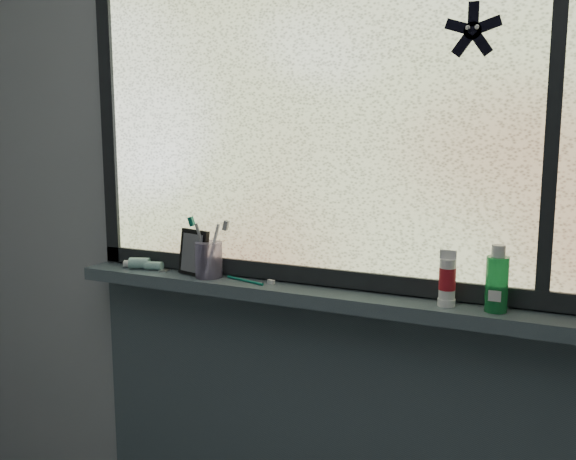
% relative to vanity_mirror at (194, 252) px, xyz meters
% --- Properties ---
extents(wall_back, '(3.00, 0.01, 2.50)m').
position_rel_vanity_mirror_xyz_m(wall_back, '(0.42, 0.07, 0.16)').
color(wall_back, '#9EA3A8').
rests_on(wall_back, ground).
extents(windowsill, '(1.62, 0.14, 0.04)m').
position_rel_vanity_mirror_xyz_m(windowsill, '(0.42, -0.00, -0.09)').
color(windowsill, '#44535B').
rests_on(windowsill, wall_back).
extents(sill_apron, '(1.62, 0.02, 0.98)m').
position_rel_vanity_mirror_xyz_m(sill_apron, '(0.42, 0.05, -0.60)').
color(sill_apron, '#44535B').
rests_on(sill_apron, floor).
extents(window_pane, '(1.50, 0.01, 1.00)m').
position_rel_vanity_mirror_xyz_m(window_pane, '(0.42, 0.05, 0.44)').
color(window_pane, silver).
rests_on(window_pane, wall_back).
extents(frame_bottom, '(1.60, 0.03, 0.05)m').
position_rel_vanity_mirror_xyz_m(frame_bottom, '(0.42, 0.04, -0.04)').
color(frame_bottom, black).
rests_on(frame_bottom, windowsill).
extents(frame_left, '(0.05, 0.03, 1.10)m').
position_rel_vanity_mirror_xyz_m(frame_left, '(-0.35, 0.04, 0.44)').
color(frame_left, black).
rests_on(frame_left, wall_back).
extents(frame_mullion, '(0.03, 0.03, 1.00)m').
position_rel_vanity_mirror_xyz_m(frame_mullion, '(1.02, 0.04, 0.44)').
color(frame_mullion, black).
rests_on(frame_mullion, wall_back).
extents(starfish_sticker, '(0.15, 0.02, 0.15)m').
position_rel_vanity_mirror_xyz_m(starfish_sticker, '(0.82, 0.04, 0.63)').
color(starfish_sticker, black).
rests_on(starfish_sticker, window_pane).
extents(vanity_mirror, '(0.13, 0.09, 0.14)m').
position_rel_vanity_mirror_xyz_m(vanity_mirror, '(0.00, 0.00, 0.00)').
color(vanity_mirror, black).
rests_on(vanity_mirror, windowsill).
extents(toothpaste_tube, '(0.21, 0.11, 0.04)m').
position_rel_vanity_mirror_xyz_m(toothpaste_tube, '(-0.19, -0.00, -0.05)').
color(toothpaste_tube, white).
rests_on(toothpaste_tube, windowsill).
extents(toothbrush_cup, '(0.10, 0.10, 0.11)m').
position_rel_vanity_mirror_xyz_m(toothbrush_cup, '(0.06, -0.01, -0.02)').
color(toothbrush_cup, '#B9A7DE').
rests_on(toothbrush_cup, windowsill).
extents(toothbrush_lying, '(0.18, 0.07, 0.01)m').
position_rel_vanity_mirror_xyz_m(toothbrush_lying, '(0.19, -0.01, -0.07)').
color(toothbrush_lying, '#0B6855').
rests_on(toothbrush_lying, windowsill).
extents(mouthwash_bottle, '(0.06, 0.06, 0.14)m').
position_rel_vanity_mirror_xyz_m(mouthwash_bottle, '(0.92, -0.01, 0.01)').
color(mouthwash_bottle, green).
rests_on(mouthwash_bottle, windowsill).
extents(cream_tube, '(0.06, 0.06, 0.11)m').
position_rel_vanity_mirror_xyz_m(cream_tube, '(0.79, -0.01, 0.01)').
color(cream_tube, silver).
rests_on(cream_tube, windowsill).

